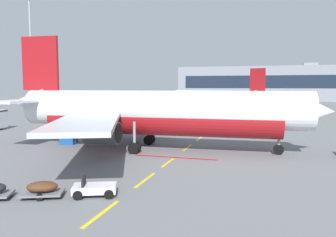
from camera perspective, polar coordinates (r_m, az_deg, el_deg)
The scene contains 8 objects.
apron_paint_markings at distance 45.91m, azimuth 5.91°, elevation -2.89°, with size 8.00×92.48×0.01m.
airliner_foreground at distance 35.62m, azimuth -2.19°, elevation 1.09°, with size 34.79×34.58×12.20m.
airliner_mid_left at distance 89.17m, azimuth 8.07°, elevation 3.42°, with size 29.32×27.76×10.78m.
ground_power_truck at distance 55.97m, azimuth 12.65°, elevation 0.22°, with size 5.71×7.22×3.14m.
baggage_train at distance 22.57m, azimuth -24.06°, elevation -10.84°, with size 11.29×5.76×1.14m.
uld_cargo_container at distance 40.67m, azimuth -16.36°, elevation -3.04°, with size 1.85×1.81×1.60m.
apron_light_mast_near at distance 83.11m, azimuth -22.09°, elevation 11.81°, with size 1.80×1.80×26.49m.
terminal_satellite at distance 164.54m, azimuth 18.05°, elevation 5.59°, with size 88.99×24.05×16.80m.
Camera 1 is at (26.27, -8.18, 6.72)m, focal length 36.28 mm.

